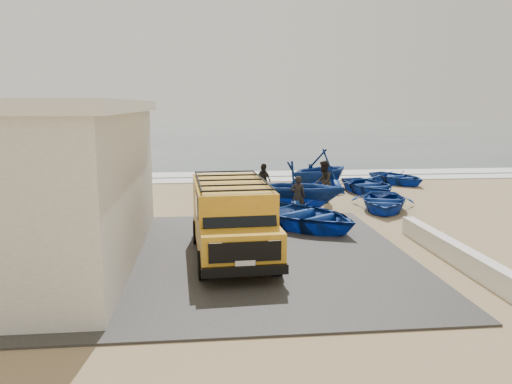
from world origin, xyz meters
name	(u,v)px	position (x,y,z in m)	size (l,w,h in m)	color
ground	(257,237)	(0.00, 0.00, 0.00)	(160.00, 160.00, 0.00)	#9F855C
slab	(193,257)	(-2.00, -2.00, 0.03)	(12.00, 10.00, 0.05)	#373432
ocean	(216,134)	(0.00, 56.00, 0.00)	(180.00, 88.00, 0.01)	#385166
surf_line	(234,180)	(0.00, 12.00, 0.03)	(180.00, 1.60, 0.06)	white
surf_wash	(232,174)	(0.00, 14.50, 0.02)	(180.00, 2.20, 0.04)	white
parapet	(452,251)	(5.00, -3.00, 0.28)	(0.35, 6.00, 0.55)	silver
van	(232,216)	(-0.90, -1.99, 1.16)	(2.27, 5.14, 2.16)	gold
boat_near_left	(301,215)	(1.62, 0.99, 0.47)	(3.24, 4.53, 0.94)	navy
boat_near_right	(383,201)	(5.47, 3.56, 0.38)	(2.60, 3.64, 0.75)	navy
boat_mid_left	(296,186)	(1.97, 3.77, 0.99)	(3.25, 3.77, 1.99)	navy
boat_mid_right	(368,185)	(6.09, 7.27, 0.40)	(2.76, 3.86, 0.80)	navy
boat_far_left	(320,170)	(4.03, 8.51, 1.02)	(3.34, 3.87, 2.04)	navy
boat_far_right	(397,177)	(8.58, 9.98, 0.36)	(2.48, 3.47, 0.72)	navy
fisherman_front	(298,196)	(1.86, 2.86, 0.77)	(0.56, 0.37, 1.55)	black
fisherman_middle	(323,182)	(3.42, 5.28, 0.92)	(0.89, 0.69, 1.83)	black
fisherman_back	(263,182)	(0.94, 6.23, 0.82)	(0.96, 0.40, 1.63)	black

